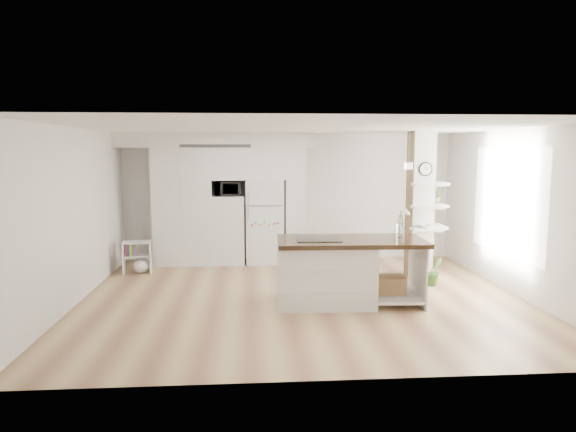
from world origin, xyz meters
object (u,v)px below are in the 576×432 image
Objects in this scene: refrigerator at (265,221)px; floor_plant_a at (434,271)px; kitchen_island at (333,270)px; bookshelf at (138,259)px.

refrigerator reaches higher than floor_plant_a.
kitchen_island is at bearing -154.72° from floor_plant_a.
kitchen_island is 4.09m from bookshelf.
bookshelf is at bearing -161.87° from refrigerator.
bookshelf is (-2.45, -0.80, -0.60)m from refrigerator.
kitchen_island reaches higher than floor_plant_a.
floor_plant_a is at bearing -36.02° from refrigerator.
kitchen_island is 3.66× the size of bookshelf.
bookshelf is at bearing 166.30° from floor_plant_a.
refrigerator reaches higher than kitchen_island.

